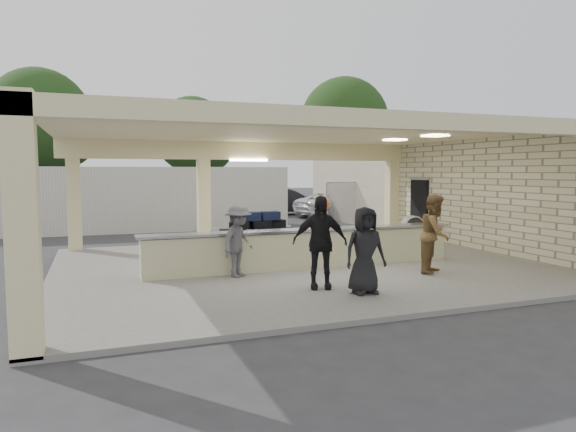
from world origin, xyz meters
name	(u,v)px	position (x,y,z in m)	size (l,w,h in m)	color
ground	(298,268)	(0.00, 0.00, 0.00)	(120.00, 120.00, 0.00)	#2D2D30
pavilion	(296,214)	(0.21, 0.66, 1.35)	(12.01, 10.00, 3.55)	#65635E
baggage_counter	(306,248)	(0.00, -0.50, 0.59)	(8.20, 0.58, 0.98)	#BFBD8F
luggage_cart	(257,234)	(-0.81, 1.02, 0.81)	(2.37, 1.60, 1.31)	silver
drum_fan	(412,228)	(5.17, 2.46, 0.59)	(0.82, 0.45, 0.91)	silver
baggage_handler	(322,229)	(0.85, 0.38, 0.94)	(0.61, 0.34, 1.69)	#DD470B
passenger_a	(435,234)	(2.63, -2.17, 1.03)	(0.91, 0.40, 1.87)	brown
passenger_b	(320,242)	(-0.61, -2.70, 1.06)	(1.12, 0.41, 1.91)	black
passenger_c	(239,241)	(-1.87, -1.00, 0.93)	(1.07, 0.37, 1.65)	#4A494E
passenger_d	(365,250)	(0.04, -3.42, 0.96)	(0.84, 0.34, 1.72)	black
car_white_a	(340,205)	(7.59, 12.77, 0.70)	(2.34, 4.93, 1.41)	silver
car_white_b	(419,201)	(12.72, 12.91, 0.80)	(1.88, 5.04, 1.59)	silver
car_dark	(284,201)	(5.39, 15.62, 0.76)	(1.62, 4.59, 1.53)	black
container_white	(141,199)	(-3.08, 10.36, 1.34)	(12.41, 2.48, 2.69)	silver
fence	(436,201)	(11.00, 9.00, 1.05)	(12.06, 0.06, 2.03)	gray
tree_left	(46,123)	(-7.68, 24.16, 5.59)	(6.60, 6.30, 9.00)	#382619
tree_mid	(196,138)	(2.32, 26.16, 4.96)	(6.00, 5.60, 8.00)	#382619
tree_right	(347,125)	(14.32, 25.16, 6.21)	(7.20, 7.00, 10.00)	#382619
adjacent_building	(399,189)	(9.50, 10.00, 1.60)	(6.00, 8.00, 3.20)	#C2B59A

